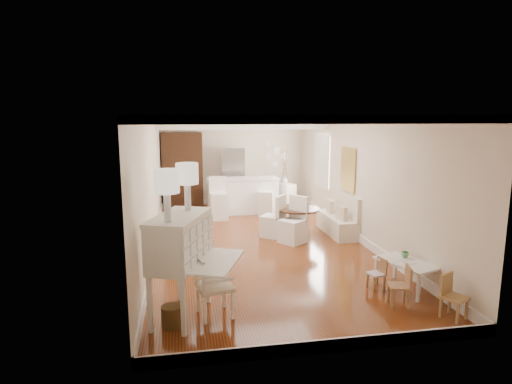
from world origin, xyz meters
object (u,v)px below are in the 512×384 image
object	(u,v)px
gustavian_armchair	(215,286)
kids_chair_a	(399,285)
kids_chair_c	(455,297)
pantry_cabinet	(183,170)
breakfast_counter	(243,196)
sideboard	(284,195)
kids_table	(406,275)
kids_chair_b	(376,273)
slip_chair_near	(293,220)
dining_table	(297,223)
secretary_bureau	(180,267)
wicker_basket	(172,316)
fridge	(244,177)
bar_stool_left	(219,198)
slip_chair_far	(273,216)
bar_stool_right	(265,196)

from	to	relation	value
gustavian_armchair	kids_chair_a	xyz separation A→B (m)	(2.72, -0.14, -0.13)
kids_chair_c	pantry_cabinet	xyz separation A→B (m)	(-3.63, 8.13, 0.83)
gustavian_armchair	breakfast_counter	size ratio (longest dim) A/B	0.43
kids_chair_a	sideboard	distance (m)	7.07
kids_table	kids_chair_b	distance (m)	0.48
slip_chair_near	pantry_cabinet	world-z (taller)	pantry_cabinet
sideboard	pantry_cabinet	bearing A→B (deg)	150.63
breakfast_counter	dining_table	bearing A→B (deg)	-71.98
gustavian_armchair	pantry_cabinet	distance (m)	7.49
secretary_bureau	kids_chair_a	distance (m)	3.22
kids_chair_a	breakfast_counter	xyz separation A→B (m)	(-1.39, 6.51, 0.21)
dining_table	sideboard	size ratio (longest dim) A/B	1.27
wicker_basket	fridge	distance (m)	7.96
secretary_bureau	kids_table	size ratio (longest dim) A/B	1.56
kids_chair_c	breakfast_counter	bearing A→B (deg)	77.40
secretary_bureau	kids_table	xyz separation A→B (m)	(3.60, 0.33, -0.50)
kids_table	sideboard	xyz separation A→B (m)	(-0.42, 6.55, 0.14)
bar_stool_left	sideboard	size ratio (longest dim) A/B	1.47
kids_chair_c	fridge	xyz separation A→B (m)	(-1.73, 8.10, 0.58)
secretary_bureau	dining_table	size ratio (longest dim) A/B	1.46
kids_chair_a	dining_table	world-z (taller)	dining_table
kids_chair_b	sideboard	bearing A→B (deg)	170.06
secretary_bureau	slip_chair_far	world-z (taller)	secretary_bureau
bar_stool_right	kids_chair_b	bearing A→B (deg)	-66.17
kids_chair_c	sideboard	distance (m)	7.63
secretary_bureau	wicker_basket	distance (m)	0.66
gustavian_armchair	sideboard	size ratio (longest dim) A/B	1.12
slip_chair_near	slip_chair_far	world-z (taller)	slip_chair_near
kids_table	breakfast_counter	xyz separation A→B (m)	(-1.80, 5.98, 0.28)
pantry_cabinet	fridge	world-z (taller)	pantry_cabinet
kids_chair_b	dining_table	world-z (taller)	dining_table
kids_chair_c	pantry_cabinet	bearing A→B (deg)	86.15
secretary_bureau	wicker_basket	world-z (taller)	secretary_bureau
bar_stool_left	gustavian_armchair	bearing A→B (deg)	-98.63
gustavian_armchair	kids_table	world-z (taller)	gustavian_armchair
bar_stool_left	fridge	bearing A→B (deg)	57.74
dining_table	pantry_cabinet	size ratio (longest dim) A/B	0.44
secretary_bureau	sideboard	bearing A→B (deg)	86.44
gustavian_armchair	bar_stool_left	xyz separation A→B (m)	(0.57, 5.70, 0.14)
wicker_basket	secretary_bureau	bearing A→B (deg)	64.88
fridge	kids_chair_b	bearing A→B (deg)	-80.61
wicker_basket	kids_chair_a	world-z (taller)	kids_chair_a
kids_chair_b	sideboard	distance (m)	6.42
slip_chair_near	kids_table	bearing A→B (deg)	-15.65
kids_table	dining_table	distance (m)	3.40
fridge	kids_chair_a	bearing A→B (deg)	-81.05
gustavian_armchair	slip_chair_near	size ratio (longest dim) A/B	0.86
secretary_bureau	sideboard	size ratio (longest dim) A/B	1.86
slip_chair_far	sideboard	size ratio (longest dim) A/B	1.26
bar_stool_right	sideboard	bearing A→B (deg)	64.72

